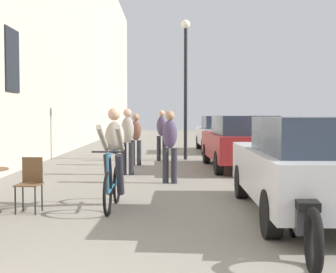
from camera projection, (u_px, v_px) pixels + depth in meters
name	position (u px, v px, depth m)	size (l,w,h in m)	color
cafe_chair_mid_toward_street	(30.00, 180.00, 7.60)	(0.41, 0.41, 0.89)	black
cyclist_on_bicycle	(113.00, 160.00, 8.01)	(0.52, 1.76, 1.74)	black
pedestrian_near	(170.00, 143.00, 10.75)	(0.36, 0.26, 1.68)	#26262D
pedestrian_mid	(127.00, 138.00, 12.24)	(0.37, 0.29, 1.75)	#26262D
pedestrian_far	(136.00, 136.00, 14.56)	(0.36, 0.27, 1.62)	#26262D
pedestrian_furthest	(162.00, 132.00, 15.98)	(0.37, 0.29, 1.74)	#26262D
street_lamp	(186.00, 71.00, 16.34)	(0.32, 0.32, 4.90)	black
parked_car_nearest	(308.00, 165.00, 7.26)	(1.96, 4.43, 1.56)	#B7B7BC
parked_car_second	(241.00, 141.00, 13.59)	(1.93, 4.42, 1.56)	maroon
parked_car_third	(220.00, 133.00, 19.91)	(1.84, 4.31, 1.53)	#B7B7BC
parked_motorcycle	(302.00, 216.00, 5.44)	(0.62, 2.14, 0.92)	black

